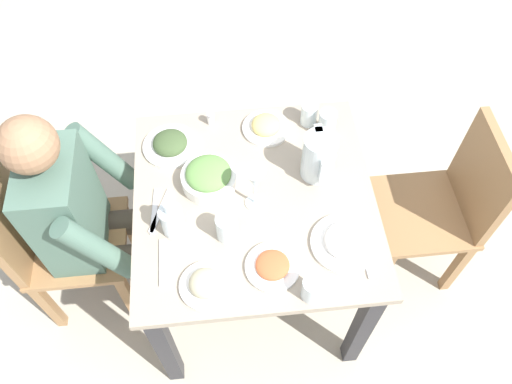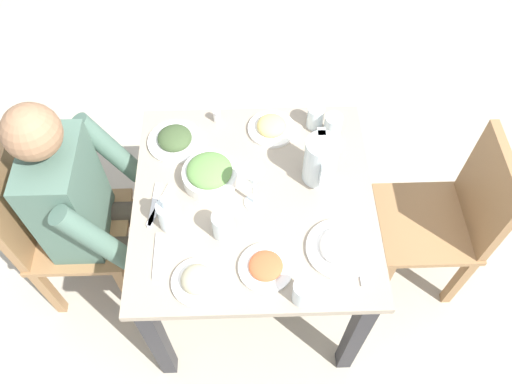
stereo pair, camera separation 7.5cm
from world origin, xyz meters
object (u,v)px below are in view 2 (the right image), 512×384
object	(u,v)px
chair_far	(450,216)
water_glass_far_right	(333,127)
chair_near	(55,225)
water_glass_far_left	(315,117)
water_glass_near_right	(303,292)
oil_carafe	(170,216)
plate_yoghurt	(340,247)
dining_table	(254,217)
plate_beans	(197,280)
water_pitcher	(320,160)
salad_bowl	(210,174)
plate_rice_curry	(266,267)
plate_dolmas	(175,139)
salt_shaker	(217,116)
water_glass_near_left	(223,225)
diner_near	(96,204)
plate_fries	(272,127)
wine_glass	(254,180)

from	to	relation	value
chair_far	water_glass_far_right	bearing A→B (deg)	-112.58
chair_near	water_glass_far_left	size ratio (longest dim) A/B	9.10
water_glass_near_right	oil_carafe	distance (m)	0.51
water_glass_near_right	water_glass_far_right	size ratio (longest dim) A/B	0.82
plate_yoghurt	water_glass_near_right	bearing A→B (deg)	-40.05
dining_table	plate_beans	xyz separation A→B (m)	(0.32, -0.19, 0.15)
chair_far	water_pitcher	size ratio (longest dim) A/B	4.53
salad_bowl	oil_carafe	distance (m)	0.22
water_glass_far_left	plate_rice_curry	bearing A→B (deg)	-19.49
chair_near	water_pitcher	world-z (taller)	water_pitcher
plate_dolmas	water_glass_far_right	size ratio (longest dim) A/B	1.88
plate_rice_curry	water_glass_far_right	world-z (taller)	water_glass_far_right
water_pitcher	salt_shaker	size ratio (longest dim) A/B	3.52
water_pitcher	salt_shaker	distance (m)	0.47
plate_dolmas	water_glass_near_left	size ratio (longest dim) A/B	1.97
diner_near	plate_yoghurt	size ratio (longest dim) A/B	5.06
salad_bowl	plate_rice_curry	xyz separation A→B (m)	(0.36, 0.19, -0.03)
plate_yoghurt	water_glass_near_right	distance (m)	0.22
chair_near	chair_far	size ratio (longest dim) A/B	1.00
dining_table	plate_fries	world-z (taller)	plate_fries
plate_beans	wine_glass	bearing A→B (deg)	147.62
chair_far	water_glass_far_left	distance (m)	0.70
chair_near	water_glass_far_right	world-z (taller)	water_glass_far_right
salad_bowl	water_glass_near_right	distance (m)	0.55
dining_table	salad_bowl	xyz separation A→B (m)	(-0.08, -0.16, 0.18)
salad_bowl	plate_dolmas	size ratio (longest dim) A/B	0.94
dining_table	salad_bowl	world-z (taller)	salad_bowl
chair_near	water_glass_near_left	distance (m)	0.80
chair_far	plate_rice_curry	size ratio (longest dim) A/B	4.74
plate_fries	plate_beans	distance (m)	0.69
water_glass_far_left	wine_glass	world-z (taller)	wine_glass
plate_rice_curry	plate_yoghurt	distance (m)	0.26
plate_rice_curry	wine_glass	distance (m)	0.29
chair_near	plate_beans	distance (m)	0.79
chair_far	oil_carafe	world-z (taller)	oil_carafe
water_pitcher	plate_beans	bearing A→B (deg)	-46.20
diner_near	wine_glass	xyz separation A→B (m)	(0.09, 0.61, 0.27)
salad_bowl	water_glass_far_right	distance (m)	0.50
diner_near	salad_bowl	distance (m)	0.48
salad_bowl	plate_beans	xyz separation A→B (m)	(0.40, -0.03, -0.02)
oil_carafe	wine_glass	bearing A→B (deg)	105.34
plate_rice_curry	water_glass_far_left	distance (m)	0.65
chair_far	plate_fries	world-z (taller)	chair_far
water_glass_near_right	oil_carafe	bearing A→B (deg)	-123.54
water_glass_near_left	dining_table	bearing A→B (deg)	142.76
plate_yoghurt	plate_dolmas	world-z (taller)	plate_dolmas
chair_far	water_glass_near_left	distance (m)	1.00
water_glass_far_left	water_glass_near_left	bearing A→B (deg)	-36.65
plate_dolmas	wine_glass	distance (m)	0.43
plate_rice_curry	salt_shaker	distance (m)	0.67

